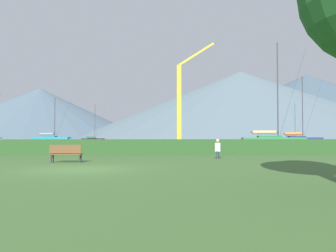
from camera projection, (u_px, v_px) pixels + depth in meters
name	position (u px, v px, depth m)	size (l,w,h in m)	color
ground_plane	(79.00, 169.00, 14.61)	(1000.00, 1000.00, 0.00)	#3D602D
harbor_water	(144.00, 140.00, 151.37)	(320.00, 246.00, 0.00)	#8C9EA3
hedge_line	(110.00, 147.00, 25.60)	(80.00, 1.20, 1.18)	#284C23
sailboat_slip_3	(274.00, 141.00, 45.90)	(9.48, 3.96, 14.01)	#236B38
sailboat_slip_4	(93.00, 140.00, 88.95)	(6.61, 2.61, 9.70)	black
sailboat_slip_5	(294.00, 139.00, 98.13)	(7.49, 3.10, 10.89)	white
sailboat_slip_6	(300.00, 140.00, 63.06)	(9.14, 3.64, 12.49)	navy
sailboat_slip_8	(52.00, 139.00, 75.73)	(9.26, 3.19, 10.05)	#19707A
park_bench_near_path	(66.00, 153.00, 18.39)	(1.68, 0.52, 0.95)	brown
person_seated_viewer	(218.00, 148.00, 21.55)	(0.36, 0.55, 1.25)	#2D3347
dock_crane	(180.00, 108.00, 64.98)	(7.74, 2.00, 19.32)	#333338
distant_hill_west_ridge	(241.00, 104.00, 376.99)	(349.43, 349.43, 72.71)	slate
distant_hill_central_peak	(307.00, 106.00, 413.85)	(336.86, 336.86, 75.85)	#425666
distant_hill_east_ridge	(315.00, 116.00, 387.28)	(246.29, 246.29, 48.94)	slate
distant_hill_far_shoulder	(40.00, 113.00, 409.06)	(250.95, 250.95, 58.61)	#4C6070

